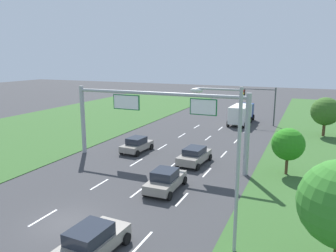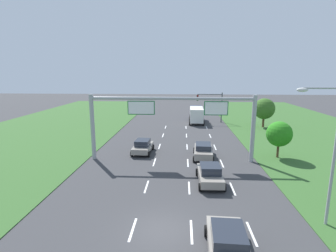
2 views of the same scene
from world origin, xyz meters
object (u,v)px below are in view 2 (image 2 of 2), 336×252
car_far_ahead (228,243)px  sign_gantry (172,115)px  car_lead_silver (203,150)px  roadside_tree_mid (279,134)px  street_lamp (329,145)px  car_mid_lane (210,174)px  traffic_light_mast (211,102)px  car_near_red (143,146)px  box_truck (196,114)px  roadside_tree_far (264,109)px

car_far_ahead → sign_gantry: size_ratio=0.26×
car_lead_silver → roadside_tree_mid: bearing=6.0°
car_far_ahead → street_lamp: 8.15m
car_lead_silver → street_lamp: bearing=-60.6°
car_mid_lane → street_lamp: bearing=-45.1°
car_far_ahead → traffic_light_mast: 37.27m
car_near_red → car_lead_silver: (6.89, -1.32, 0.01)m
car_mid_lane → car_lead_silver: bearing=89.3°
car_far_ahead → box_truck: bearing=92.2°
car_near_red → sign_gantry: bearing=-30.8°
sign_gantry → street_lamp: (9.56, -11.62, 0.21)m
box_truck → street_lamp: size_ratio=0.91×
roadside_tree_mid → car_mid_lane: bearing=-138.4°
car_lead_silver → street_lamp: 14.74m
car_near_red → roadside_tree_far: bearing=43.6°
car_lead_silver → traffic_light_mast: traffic_light_mast is taller
car_lead_silver → box_truck: bearing=92.7°
box_truck → roadside_tree_far: (11.17, -4.07, 1.61)m
car_near_red → roadside_tree_mid: roadside_tree_mid is taller
traffic_light_mast → roadside_tree_mid: traffic_light_mast is taller
sign_gantry → roadside_tree_mid: 11.82m
car_mid_lane → sign_gantry: (-3.43, 5.74, 4.06)m
car_near_red → car_far_ahead: (6.94, -17.26, 0.02)m
car_near_red → car_far_ahead: car_far_ahead is taller
box_truck → roadside_tree_mid: roadside_tree_mid is taller
car_lead_silver → traffic_light_mast: bearing=85.3°
sign_gantry → car_near_red: bearing=145.9°
box_truck → roadside_tree_mid: bearing=-67.7°
sign_gantry → roadside_tree_mid: sign_gantry is taller
sign_gantry → roadside_tree_far: bearing=50.5°
street_lamp → roadside_tree_far: size_ratio=1.71×
car_near_red → sign_gantry: size_ratio=0.24×
box_truck → roadside_tree_mid: size_ratio=1.90×
car_near_red → car_mid_lane: (6.95, -8.12, 0.02)m
car_lead_silver → car_far_ahead: bearing=-86.4°
roadside_tree_far → street_lamp: bearing=-100.1°
sign_gantry → roadside_tree_mid: (11.53, 1.44, -2.19)m
car_far_ahead → roadside_tree_far: bearing=73.4°
traffic_light_mast → roadside_tree_mid: (5.16, -20.71, -1.18)m
car_near_red → box_truck: size_ratio=0.53×
box_truck → roadside_tree_far: size_ratio=1.55×
street_lamp → roadside_tree_mid: 13.42m
car_far_ahead → street_lamp: street_lamp is taller
sign_gantry → street_lamp: street_lamp is taller
roadside_tree_mid → car_far_ahead: bearing=-116.4°
roadside_tree_far → car_far_ahead: bearing=-109.1°
street_lamp → box_truck: bearing=100.0°
car_near_red → traffic_light_mast: bearing=66.7°
car_lead_silver → car_far_ahead: car_far_ahead is taller
roadside_tree_far → sign_gantry: bearing=-129.5°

